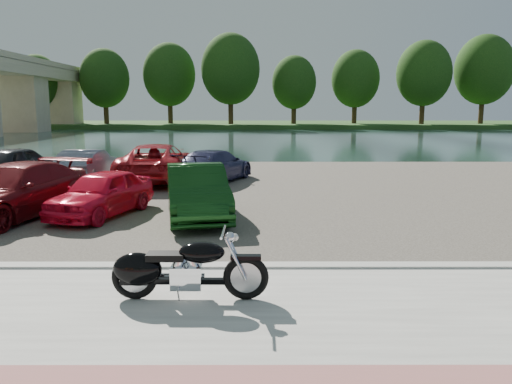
# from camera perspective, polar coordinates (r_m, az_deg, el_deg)

# --- Properties ---
(ground) EXTENTS (200.00, 200.00, 0.00)m
(ground) POSITION_cam_1_polar(r_m,az_deg,el_deg) (7.24, -3.78, -14.15)
(ground) COLOR #595447
(ground) RESTS_ON ground
(promenade) EXTENTS (60.00, 6.00, 0.10)m
(promenade) POSITION_cam_1_polar(r_m,az_deg,el_deg) (6.31, -4.39, -17.39)
(promenade) COLOR #9C9A92
(promenade) RESTS_ON ground
(kerb) EXTENTS (60.00, 0.30, 0.14)m
(kerb) POSITION_cam_1_polar(r_m,az_deg,el_deg) (9.08, -2.98, -8.65)
(kerb) COLOR #9C9A92
(kerb) RESTS_ON ground
(parking_lot) EXTENTS (60.00, 18.00, 0.04)m
(parking_lot) POSITION_cam_1_polar(r_m,az_deg,el_deg) (17.85, -1.54, 0.30)
(parking_lot) COLOR #3F3A33
(parking_lot) RESTS_ON ground
(river) EXTENTS (120.00, 40.00, 0.00)m
(river) POSITION_cam_1_polar(r_m,az_deg,el_deg) (46.70, -0.65, 6.06)
(river) COLOR #182B27
(river) RESTS_ON ground
(far_bank) EXTENTS (120.00, 24.00, 0.60)m
(far_bank) POSITION_cam_1_polar(r_m,az_deg,el_deg) (78.65, -0.42, 7.73)
(far_bank) COLOR #1F4317
(far_bank) RESTS_ON ground
(far_trees) EXTENTS (70.25, 10.68, 12.52)m
(far_trees) POSITION_cam_1_polar(r_m,az_deg,el_deg) (72.65, 3.08, 13.23)
(far_trees) COLOR #352413
(far_trees) RESTS_ON far_bank
(motorcycle) EXTENTS (2.33, 0.75, 1.05)m
(motorcycle) POSITION_cam_1_polar(r_m,az_deg,el_deg) (7.54, -9.22, -8.70)
(motorcycle) COLOR black
(motorcycle) RESTS_ON promenade
(car_3) EXTENTS (3.12, 5.23, 1.42)m
(car_3) POSITION_cam_1_polar(r_m,az_deg,el_deg) (14.54, -25.94, 0.09)
(car_3) COLOR #620E12
(car_3) RESTS_ON parking_lot
(car_4) EXTENTS (2.43, 3.88, 1.23)m
(car_4) POSITION_cam_1_polar(r_m,az_deg,el_deg) (13.96, -17.22, -0.12)
(car_4) COLOR red
(car_4) RESTS_ON parking_lot
(car_5) EXTENTS (2.24, 4.43, 1.39)m
(car_5) POSITION_cam_1_polar(r_m,az_deg,el_deg) (13.16, -6.79, 0.04)
(car_5) COLOR #103B12
(car_5) RESTS_ON parking_lot
(car_8) EXTENTS (2.43, 4.53, 1.47)m
(car_8) POSITION_cam_1_polar(r_m,az_deg,el_deg) (20.94, -25.63, 2.81)
(car_8) COLOR black
(car_8) RESTS_ON parking_lot
(car_9) EXTENTS (1.44, 3.95, 1.29)m
(car_9) POSITION_cam_1_polar(r_m,az_deg,el_deg) (20.40, -18.73, 2.85)
(car_9) COLOR slate
(car_9) RESTS_ON parking_lot
(car_10) EXTENTS (2.64, 5.44, 1.49)m
(car_10) POSITION_cam_1_polar(r_m,az_deg,el_deg) (19.84, -11.27, 3.29)
(car_10) COLOR #AE1D25
(car_10) RESTS_ON parking_lot
(car_11) EXTENTS (3.20, 4.72, 1.27)m
(car_11) POSITION_cam_1_polar(r_m,az_deg,el_deg) (19.58, -4.81, 3.03)
(car_11) COLOR #27284D
(car_11) RESTS_ON parking_lot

